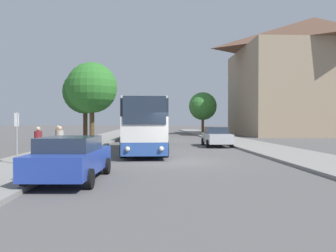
{
  "coord_description": "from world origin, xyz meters",
  "views": [
    {
      "loc": [
        -1.37,
        -16.35,
        2.06
      ],
      "look_at": [
        -0.13,
        8.23,
        1.7
      ],
      "focal_mm": 35.0,
      "sensor_mm": 36.0,
      "label": 1
    }
  ],
  "objects_px": {
    "bus_front": "(144,125)",
    "bus_middle": "(148,123)",
    "tree_left_far": "(92,88)",
    "tree_right_near": "(203,106)",
    "parked_car_left_curb": "(71,158)",
    "tree_left_near": "(85,92)",
    "parked_car_right_near": "(216,136)",
    "pedestrian_waiting_near": "(38,144)",
    "bus_rear": "(148,123)",
    "bus_stop_sign": "(17,131)",
    "pedestrian_walking_back": "(58,139)",
    "pedestrian_waiting_far": "(60,143)"
  },
  "relations": [
    {
      "from": "parked_car_left_curb",
      "to": "pedestrian_waiting_near",
      "type": "bearing_deg",
      "value": 123.6
    },
    {
      "from": "parked_car_right_near",
      "to": "tree_left_near",
      "type": "bearing_deg",
      "value": -18.29
    },
    {
      "from": "parked_car_left_curb",
      "to": "tree_right_near",
      "type": "bearing_deg",
      "value": 77.45
    },
    {
      "from": "bus_middle",
      "to": "parked_car_left_curb",
      "type": "height_order",
      "value": "bus_middle"
    },
    {
      "from": "pedestrian_waiting_far",
      "to": "pedestrian_walking_back",
      "type": "relative_size",
      "value": 1.01
    },
    {
      "from": "bus_middle",
      "to": "pedestrian_waiting_near",
      "type": "xyz_separation_m",
      "value": [
        -4.94,
        -20.23,
        -0.89
      ]
    },
    {
      "from": "pedestrian_waiting_near",
      "to": "parked_car_right_near",
      "type": "bearing_deg",
      "value": -158.27
    },
    {
      "from": "pedestrian_walking_back",
      "to": "tree_left_near",
      "type": "height_order",
      "value": "tree_left_near"
    },
    {
      "from": "bus_middle",
      "to": "parked_car_left_curb",
      "type": "bearing_deg",
      "value": -93.76
    },
    {
      "from": "parked_car_left_curb",
      "to": "tree_left_far",
      "type": "height_order",
      "value": "tree_left_far"
    },
    {
      "from": "tree_left_near",
      "to": "parked_car_right_near",
      "type": "bearing_deg",
      "value": -19.49
    },
    {
      "from": "bus_front",
      "to": "tree_left_near",
      "type": "bearing_deg",
      "value": 120.78
    },
    {
      "from": "bus_middle",
      "to": "pedestrian_waiting_far",
      "type": "bearing_deg",
      "value": -99.92
    },
    {
      "from": "bus_rear",
      "to": "tree_right_near",
      "type": "relative_size",
      "value": 1.64
    },
    {
      "from": "bus_front",
      "to": "bus_middle",
      "type": "distance_m",
      "value": 14.46
    },
    {
      "from": "pedestrian_walking_back",
      "to": "parked_car_right_near",
      "type": "bearing_deg",
      "value": -113.13
    },
    {
      "from": "bus_middle",
      "to": "parked_car_left_curb",
      "type": "distance_m",
      "value": 24.74
    },
    {
      "from": "parked_car_left_curb",
      "to": "bus_stop_sign",
      "type": "relative_size",
      "value": 1.99
    },
    {
      "from": "bus_rear",
      "to": "bus_middle",
      "type": "bearing_deg",
      "value": -91.93
    },
    {
      "from": "parked_car_right_near",
      "to": "pedestrian_waiting_far",
      "type": "height_order",
      "value": "pedestrian_waiting_far"
    },
    {
      "from": "bus_middle",
      "to": "parked_car_right_near",
      "type": "relative_size",
      "value": 2.27
    },
    {
      "from": "bus_stop_sign",
      "to": "bus_rear",
      "type": "bearing_deg",
      "value": 80.59
    },
    {
      "from": "bus_middle",
      "to": "pedestrian_walking_back",
      "type": "bearing_deg",
      "value": -105.45
    },
    {
      "from": "bus_rear",
      "to": "tree_left_far",
      "type": "xyz_separation_m",
      "value": [
        -4.5,
        -20.78,
        3.07
      ]
    },
    {
      "from": "parked_car_left_curb",
      "to": "tree_left_far",
      "type": "distance_m",
      "value": 16.89
    },
    {
      "from": "pedestrian_waiting_far",
      "to": "tree_left_near",
      "type": "height_order",
      "value": "tree_left_near"
    },
    {
      "from": "tree_left_far",
      "to": "tree_right_near",
      "type": "xyz_separation_m",
      "value": [
        12.94,
        22.77,
        -0.46
      ]
    },
    {
      "from": "parked_car_left_curb",
      "to": "tree_left_near",
      "type": "height_order",
      "value": "tree_left_near"
    },
    {
      "from": "bus_rear",
      "to": "pedestrian_waiting_far",
      "type": "height_order",
      "value": "bus_rear"
    },
    {
      "from": "tree_left_near",
      "to": "pedestrian_waiting_near",
      "type": "bearing_deg",
      "value": -87.16
    },
    {
      "from": "bus_stop_sign",
      "to": "tree_left_near",
      "type": "xyz_separation_m",
      "value": [
        -0.07,
        15.57,
        3.16
      ]
    },
    {
      "from": "parked_car_right_near",
      "to": "bus_stop_sign",
      "type": "xyz_separation_m",
      "value": [
        -11.34,
        -11.53,
        0.78
      ]
    },
    {
      "from": "tree_right_near",
      "to": "tree_left_far",
      "type": "bearing_deg",
      "value": -119.6
    },
    {
      "from": "bus_front",
      "to": "tree_left_far",
      "type": "bearing_deg",
      "value": 125.12
    },
    {
      "from": "parked_car_left_curb",
      "to": "bus_stop_sign",
      "type": "distance_m",
      "value": 4.89
    },
    {
      "from": "parked_car_left_curb",
      "to": "pedestrian_walking_back",
      "type": "xyz_separation_m",
      "value": [
        -2.73,
        8.16,
        0.18
      ]
    },
    {
      "from": "bus_middle",
      "to": "tree_right_near",
      "type": "height_order",
      "value": "tree_right_near"
    },
    {
      "from": "parked_car_right_near",
      "to": "pedestrian_waiting_near",
      "type": "bearing_deg",
      "value": 46.26
    },
    {
      "from": "tree_left_near",
      "to": "pedestrian_walking_back",
      "type": "bearing_deg",
      "value": -86.79
    },
    {
      "from": "bus_stop_sign",
      "to": "tree_left_near",
      "type": "height_order",
      "value": "tree_left_near"
    },
    {
      "from": "tree_right_near",
      "to": "bus_middle",
      "type": "bearing_deg",
      "value": -120.18
    },
    {
      "from": "pedestrian_walking_back",
      "to": "tree_left_near",
      "type": "xyz_separation_m",
      "value": [
        -0.61,
        10.96,
        3.77
      ]
    },
    {
      "from": "bus_front",
      "to": "tree_right_near",
      "type": "relative_size",
      "value": 1.6
    },
    {
      "from": "bus_middle",
      "to": "tree_left_far",
      "type": "xyz_separation_m",
      "value": [
        -4.55,
        -8.36,
        2.97
      ]
    },
    {
      "from": "bus_rear",
      "to": "parked_car_right_near",
      "type": "distance_m",
      "value": 22.72
    },
    {
      "from": "tree_left_far",
      "to": "pedestrian_waiting_near",
      "type": "bearing_deg",
      "value": -91.87
    },
    {
      "from": "parked_car_left_curb",
      "to": "bus_front",
      "type": "bearing_deg",
      "value": 80.07
    },
    {
      "from": "parked_car_left_curb",
      "to": "pedestrian_waiting_near",
      "type": "relative_size",
      "value": 2.81
    },
    {
      "from": "parked_car_left_curb",
      "to": "bus_rear",
      "type": "bearing_deg",
      "value": 89.28
    },
    {
      "from": "bus_middle",
      "to": "bus_rear",
      "type": "relative_size",
      "value": 1.0
    }
  ]
}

